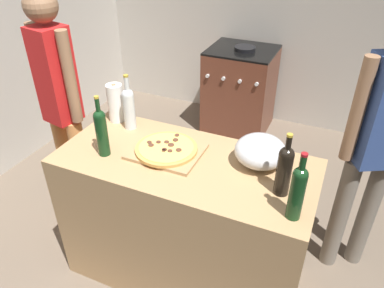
{
  "coord_description": "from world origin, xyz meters",
  "views": [
    {
      "loc": [
        0.9,
        -0.83,
        2.12
      ],
      "look_at": [
        0.18,
        0.8,
        0.98
      ],
      "focal_mm": 34.68,
      "sensor_mm": 36.0,
      "label": 1
    }
  ],
  "objects_px": {
    "wine_bottle_green": "(129,106)",
    "person_in_red": "(377,139)",
    "wine_bottle_dark": "(284,168)",
    "wine_bottle_clear": "(297,190)",
    "stove": "(240,90)",
    "person_in_stripes": "(61,100)",
    "pizza": "(166,148)",
    "mixing_bowl": "(260,151)",
    "paper_towel_roll": "(116,103)",
    "wine_bottle_amber": "(101,130)"
  },
  "relations": [
    {
      "from": "wine_bottle_dark",
      "to": "wine_bottle_clear",
      "type": "xyz_separation_m",
      "value": [
        0.09,
        -0.14,
        0.01
      ]
    },
    {
      "from": "pizza",
      "to": "mixing_bowl",
      "type": "relative_size",
      "value": 1.28
    },
    {
      "from": "wine_bottle_clear",
      "to": "stove",
      "type": "distance_m",
      "value": 2.51
    },
    {
      "from": "paper_towel_roll",
      "to": "wine_bottle_green",
      "type": "distance_m",
      "value": 0.15
    },
    {
      "from": "wine_bottle_dark",
      "to": "wine_bottle_amber",
      "type": "relative_size",
      "value": 0.93
    },
    {
      "from": "wine_bottle_green",
      "to": "paper_towel_roll",
      "type": "bearing_deg",
      "value": 159.33
    },
    {
      "from": "wine_bottle_dark",
      "to": "wine_bottle_amber",
      "type": "xyz_separation_m",
      "value": [
        -1.0,
        -0.07,
        0.01
      ]
    },
    {
      "from": "mixing_bowl",
      "to": "wine_bottle_clear",
      "type": "relative_size",
      "value": 0.8
    },
    {
      "from": "wine_bottle_amber",
      "to": "wine_bottle_dark",
      "type": "bearing_deg",
      "value": 3.96
    },
    {
      "from": "pizza",
      "to": "person_in_red",
      "type": "height_order",
      "value": "person_in_red"
    },
    {
      "from": "mixing_bowl",
      "to": "wine_bottle_green",
      "type": "xyz_separation_m",
      "value": [
        -0.86,
        0.06,
        0.07
      ]
    },
    {
      "from": "person_in_stripes",
      "to": "stove",
      "type": "bearing_deg",
      "value": 68.32
    },
    {
      "from": "wine_bottle_amber",
      "to": "person_in_stripes",
      "type": "height_order",
      "value": "person_in_stripes"
    },
    {
      "from": "wine_bottle_clear",
      "to": "wine_bottle_dark",
      "type": "bearing_deg",
      "value": 121.14
    },
    {
      "from": "wine_bottle_dark",
      "to": "wine_bottle_green",
      "type": "distance_m",
      "value": 1.05
    },
    {
      "from": "wine_bottle_amber",
      "to": "person_in_stripes",
      "type": "relative_size",
      "value": 0.21
    },
    {
      "from": "mixing_bowl",
      "to": "person_in_stripes",
      "type": "relative_size",
      "value": 0.16
    },
    {
      "from": "mixing_bowl",
      "to": "stove",
      "type": "relative_size",
      "value": 0.3
    },
    {
      "from": "pizza",
      "to": "wine_bottle_green",
      "type": "relative_size",
      "value": 1.0
    },
    {
      "from": "stove",
      "to": "pizza",
      "type": "bearing_deg",
      "value": -85.14
    },
    {
      "from": "wine_bottle_green",
      "to": "stove",
      "type": "distance_m",
      "value": 1.96
    },
    {
      "from": "wine_bottle_dark",
      "to": "wine_bottle_clear",
      "type": "height_order",
      "value": "wine_bottle_clear"
    },
    {
      "from": "pizza",
      "to": "mixing_bowl",
      "type": "height_order",
      "value": "mixing_bowl"
    },
    {
      "from": "wine_bottle_clear",
      "to": "person_in_red",
      "type": "distance_m",
      "value": 0.81
    },
    {
      "from": "wine_bottle_dark",
      "to": "person_in_red",
      "type": "bearing_deg",
      "value": 54.93
    },
    {
      "from": "wine_bottle_green",
      "to": "person_in_red",
      "type": "distance_m",
      "value": 1.47
    },
    {
      "from": "wine_bottle_dark",
      "to": "wine_bottle_clear",
      "type": "relative_size",
      "value": 0.97
    },
    {
      "from": "paper_towel_roll",
      "to": "stove",
      "type": "bearing_deg",
      "value": 80.43
    },
    {
      "from": "wine_bottle_dark",
      "to": "wine_bottle_green",
      "type": "relative_size",
      "value": 0.94
    },
    {
      "from": "stove",
      "to": "person_in_red",
      "type": "height_order",
      "value": "person_in_red"
    },
    {
      "from": "paper_towel_roll",
      "to": "wine_bottle_amber",
      "type": "distance_m",
      "value": 0.4
    },
    {
      "from": "wine_bottle_clear",
      "to": "person_in_stripes",
      "type": "bearing_deg",
      "value": 166.35
    },
    {
      "from": "mixing_bowl",
      "to": "wine_bottle_amber",
      "type": "distance_m",
      "value": 0.88
    },
    {
      "from": "wine_bottle_clear",
      "to": "person_in_red",
      "type": "xyz_separation_m",
      "value": [
        0.33,
        0.73,
        -0.07
      ]
    },
    {
      "from": "paper_towel_roll",
      "to": "person_in_red",
      "type": "height_order",
      "value": "person_in_red"
    },
    {
      "from": "wine_bottle_amber",
      "to": "person_in_red",
      "type": "bearing_deg",
      "value": 25.02
    },
    {
      "from": "mixing_bowl",
      "to": "paper_towel_roll",
      "type": "relative_size",
      "value": 1.1
    },
    {
      "from": "pizza",
      "to": "person_in_red",
      "type": "xyz_separation_m",
      "value": [
        1.09,
        0.51,
        0.05
      ]
    },
    {
      "from": "wine_bottle_clear",
      "to": "mixing_bowl",
      "type": "bearing_deg",
      "value": 126.63
    },
    {
      "from": "pizza",
      "to": "stove",
      "type": "bearing_deg",
      "value": 94.86
    },
    {
      "from": "wine_bottle_green",
      "to": "stove",
      "type": "relative_size",
      "value": 0.38
    },
    {
      "from": "wine_bottle_green",
      "to": "person_in_stripes",
      "type": "relative_size",
      "value": 0.21
    },
    {
      "from": "stove",
      "to": "person_in_stripes",
      "type": "bearing_deg",
      "value": -111.68
    },
    {
      "from": "paper_towel_roll",
      "to": "pizza",
      "type": "bearing_deg",
      "value": -24.51
    },
    {
      "from": "mixing_bowl",
      "to": "paper_towel_roll",
      "type": "height_order",
      "value": "paper_towel_roll"
    },
    {
      "from": "wine_bottle_clear",
      "to": "person_in_stripes",
      "type": "height_order",
      "value": "person_in_stripes"
    },
    {
      "from": "paper_towel_roll",
      "to": "wine_bottle_dark",
      "type": "bearing_deg",
      "value": -14.56
    },
    {
      "from": "stove",
      "to": "person_in_red",
      "type": "distance_m",
      "value": 2.05
    },
    {
      "from": "wine_bottle_dark",
      "to": "person_in_red",
      "type": "distance_m",
      "value": 0.72
    },
    {
      "from": "pizza",
      "to": "person_in_stripes",
      "type": "height_order",
      "value": "person_in_stripes"
    }
  ]
}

